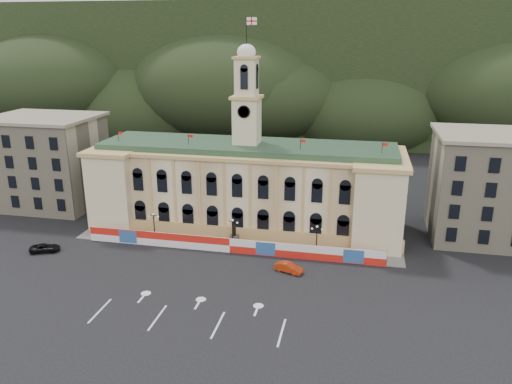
% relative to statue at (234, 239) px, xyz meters
% --- Properties ---
extents(ground, '(260.00, 260.00, 0.00)m').
position_rel_statue_xyz_m(ground, '(0.00, -18.00, -1.19)').
color(ground, black).
rests_on(ground, ground).
extents(lane_markings, '(26.00, 10.00, 0.02)m').
position_rel_statue_xyz_m(lane_markings, '(0.00, -23.00, -1.18)').
color(lane_markings, white).
rests_on(lane_markings, ground).
extents(hill_ridge, '(230.00, 80.00, 64.00)m').
position_rel_statue_xyz_m(hill_ridge, '(0.03, 103.99, 18.30)').
color(hill_ridge, black).
rests_on(hill_ridge, ground).
extents(city_hall, '(56.20, 17.60, 37.10)m').
position_rel_statue_xyz_m(city_hall, '(0.00, 9.63, 6.66)').
color(city_hall, beige).
rests_on(city_hall, ground).
extents(side_building_left, '(21.00, 17.00, 18.60)m').
position_rel_statue_xyz_m(side_building_left, '(-43.00, 12.93, 8.14)').
color(side_building_left, tan).
rests_on(side_building_left, ground).
extents(side_building_right, '(21.00, 17.00, 18.60)m').
position_rel_statue_xyz_m(side_building_right, '(43.00, 12.93, 8.14)').
color(side_building_right, tan).
rests_on(side_building_right, ground).
extents(hoarding_fence, '(50.00, 0.44, 2.50)m').
position_rel_statue_xyz_m(hoarding_fence, '(0.06, -2.93, 0.06)').
color(hoarding_fence, red).
rests_on(hoarding_fence, ground).
extents(pavement, '(56.00, 5.50, 0.16)m').
position_rel_statue_xyz_m(pavement, '(0.00, -0.25, -1.11)').
color(pavement, slate).
rests_on(pavement, ground).
extents(statue, '(1.40, 1.40, 3.72)m').
position_rel_statue_xyz_m(statue, '(0.00, 0.00, 0.00)').
color(statue, '#595651').
rests_on(statue, ground).
extents(lamp_left, '(1.96, 0.44, 5.15)m').
position_rel_statue_xyz_m(lamp_left, '(-14.00, -1.00, 1.89)').
color(lamp_left, black).
rests_on(lamp_left, ground).
extents(lamp_center, '(1.96, 0.44, 5.15)m').
position_rel_statue_xyz_m(lamp_center, '(0.00, -1.00, 1.89)').
color(lamp_center, black).
rests_on(lamp_center, ground).
extents(lamp_right, '(1.96, 0.44, 5.15)m').
position_rel_statue_xyz_m(lamp_right, '(14.00, -1.00, 1.89)').
color(lamp_right, black).
rests_on(lamp_right, ground).
extents(red_sedan, '(4.24, 5.32, 1.44)m').
position_rel_statue_xyz_m(red_sedan, '(10.50, -7.93, -0.47)').
color(red_sedan, '#AF2B0C').
rests_on(red_sedan, ground).
extents(black_suv, '(5.57, 6.33, 1.33)m').
position_rel_statue_xyz_m(black_suv, '(-30.00, -9.02, -0.52)').
color(black_suv, black).
rests_on(black_suv, ground).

